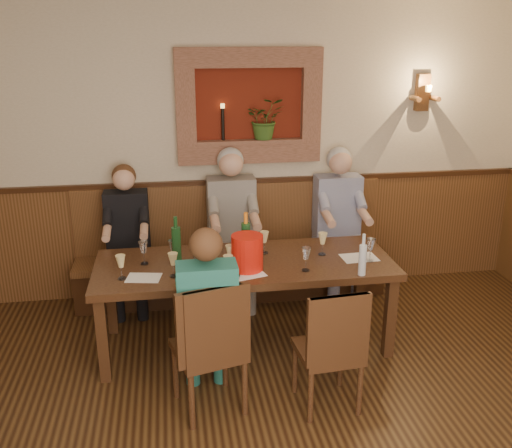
{
  "coord_description": "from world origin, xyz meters",
  "views": [
    {
      "loc": [
        -0.57,
        -2.37,
        2.54
      ],
      "look_at": [
        0.1,
        1.9,
        1.05
      ],
      "focal_mm": 40.0,
      "sensor_mm": 36.0,
      "label": 1
    }
  ],
  "objects_px": {
    "dining_table": "(245,270)",
    "water_bottle": "(363,259)",
    "person_bench_mid": "(233,240)",
    "person_bench_left": "(129,252)",
    "wine_bottle_green_a": "(246,240)",
    "bench": "(232,265)",
    "chair_near_right": "(328,371)",
    "person_bench_right": "(338,236)",
    "spittoon_bucket": "(247,253)",
    "person_chair_front": "(208,334)",
    "chair_near_left": "(210,371)",
    "wine_bottle_green_b": "(177,245)"
  },
  "relations": [
    {
      "from": "chair_near_left",
      "to": "person_chair_front",
      "type": "distance_m",
      "value": 0.27
    },
    {
      "from": "bench",
      "to": "wine_bottle_green_b",
      "type": "relative_size",
      "value": 7.6
    },
    {
      "from": "person_bench_mid",
      "to": "wine_bottle_green_a",
      "type": "bearing_deg",
      "value": -88.72
    },
    {
      "from": "dining_table",
      "to": "bench",
      "type": "relative_size",
      "value": 0.8
    },
    {
      "from": "bench",
      "to": "wine_bottle_green_b",
      "type": "xyz_separation_m",
      "value": [
        -0.54,
        -0.89,
        0.58
      ]
    },
    {
      "from": "wine_bottle_green_a",
      "to": "person_bench_left",
      "type": "bearing_deg",
      "value": 141.33
    },
    {
      "from": "wine_bottle_green_a",
      "to": "wine_bottle_green_b",
      "type": "bearing_deg",
      "value": 179.52
    },
    {
      "from": "wine_bottle_green_a",
      "to": "spittoon_bucket",
      "type": "bearing_deg",
      "value": -95.08
    },
    {
      "from": "water_bottle",
      "to": "person_chair_front",
      "type": "bearing_deg",
      "value": -162.41
    },
    {
      "from": "water_bottle",
      "to": "chair_near_right",
      "type": "bearing_deg",
      "value": -127.02
    },
    {
      "from": "person_chair_front",
      "to": "water_bottle",
      "type": "xyz_separation_m",
      "value": [
        1.21,
        0.39,
        0.32
      ]
    },
    {
      "from": "person_bench_mid",
      "to": "chair_near_right",
      "type": "bearing_deg",
      "value": -75.37
    },
    {
      "from": "person_bench_mid",
      "to": "water_bottle",
      "type": "height_order",
      "value": "person_bench_mid"
    },
    {
      "from": "dining_table",
      "to": "chair_near_left",
      "type": "relative_size",
      "value": 2.4
    },
    {
      "from": "dining_table",
      "to": "person_bench_right",
      "type": "bearing_deg",
      "value": 38.7
    },
    {
      "from": "person_bench_mid",
      "to": "wine_bottle_green_b",
      "type": "xyz_separation_m",
      "value": [
        -0.54,
        -0.79,
        0.29
      ]
    },
    {
      "from": "bench",
      "to": "dining_table",
      "type": "bearing_deg",
      "value": -90.0
    },
    {
      "from": "wine_bottle_green_a",
      "to": "chair_near_right",
      "type": "bearing_deg",
      "value": -65.41
    },
    {
      "from": "person_bench_right",
      "to": "spittoon_bucket",
      "type": "distance_m",
      "value": 1.47
    },
    {
      "from": "person_bench_right",
      "to": "wine_bottle_green_b",
      "type": "height_order",
      "value": "person_bench_right"
    },
    {
      "from": "wine_bottle_green_a",
      "to": "wine_bottle_green_b",
      "type": "relative_size",
      "value": 1.02
    },
    {
      "from": "dining_table",
      "to": "water_bottle",
      "type": "relative_size",
      "value": 7.25
    },
    {
      "from": "person_chair_front",
      "to": "wine_bottle_green_b",
      "type": "bearing_deg",
      "value": 101.97
    },
    {
      "from": "bench",
      "to": "chair_near_right",
      "type": "xyz_separation_m",
      "value": [
        0.46,
        -1.86,
        -0.06
      ]
    },
    {
      "from": "dining_table",
      "to": "water_bottle",
      "type": "xyz_separation_m",
      "value": [
        0.85,
        -0.39,
        0.21
      ]
    },
    {
      "from": "dining_table",
      "to": "person_chair_front",
      "type": "height_order",
      "value": "person_chair_front"
    },
    {
      "from": "person_bench_mid",
      "to": "bench",
      "type": "bearing_deg",
      "value": 89.12
    },
    {
      "from": "person_bench_mid",
      "to": "person_bench_right",
      "type": "height_order",
      "value": "person_bench_mid"
    },
    {
      "from": "person_bench_mid",
      "to": "person_bench_left",
      "type": "bearing_deg",
      "value": 179.77
    },
    {
      "from": "person_bench_left",
      "to": "spittoon_bucket",
      "type": "xyz_separation_m",
      "value": [
        0.98,
        -1.0,
        0.32
      ]
    },
    {
      "from": "person_chair_front",
      "to": "spittoon_bucket",
      "type": "distance_m",
      "value": 0.79
    },
    {
      "from": "chair_near_right",
      "to": "person_bench_left",
      "type": "xyz_separation_m",
      "value": [
        -1.43,
        1.76,
        0.3
      ]
    },
    {
      "from": "dining_table",
      "to": "chair_near_right",
      "type": "xyz_separation_m",
      "value": [
        0.46,
        -0.92,
        -0.4
      ]
    },
    {
      "from": "dining_table",
      "to": "person_bench_left",
      "type": "xyz_separation_m",
      "value": [
        -0.98,
        0.84,
        -0.11
      ]
    },
    {
      "from": "person_chair_front",
      "to": "spittoon_bucket",
      "type": "relative_size",
      "value": 4.84
    },
    {
      "from": "chair_near_right",
      "to": "chair_near_left",
      "type": "bearing_deg",
      "value": 168.59
    },
    {
      "from": "person_bench_left",
      "to": "person_bench_right",
      "type": "height_order",
      "value": "person_bench_right"
    },
    {
      "from": "person_chair_front",
      "to": "wine_bottle_green_a",
      "type": "height_order",
      "value": "person_chair_front"
    },
    {
      "from": "bench",
      "to": "person_chair_front",
      "type": "distance_m",
      "value": 1.78
    },
    {
      "from": "chair_near_left",
      "to": "person_bench_right",
      "type": "height_order",
      "value": "person_bench_right"
    },
    {
      "from": "person_bench_right",
      "to": "water_bottle",
      "type": "relative_size",
      "value": 4.45
    },
    {
      "from": "dining_table",
      "to": "person_chair_front",
      "type": "xyz_separation_m",
      "value": [
        -0.36,
        -0.78,
        -0.12
      ]
    },
    {
      "from": "chair_near_left",
      "to": "water_bottle",
      "type": "bearing_deg",
      "value": 4.54
    },
    {
      "from": "spittoon_bucket",
      "to": "bench",
      "type": "bearing_deg",
      "value": 89.91
    },
    {
      "from": "chair_near_right",
      "to": "person_bench_left",
      "type": "relative_size",
      "value": 0.68
    },
    {
      "from": "chair_near_left",
      "to": "dining_table",
      "type": "bearing_deg",
      "value": 51.48
    },
    {
      "from": "person_bench_mid",
      "to": "person_chair_front",
      "type": "distance_m",
      "value": 1.66
    },
    {
      "from": "wine_bottle_green_b",
      "to": "dining_table",
      "type": "bearing_deg",
      "value": -5.13
    },
    {
      "from": "chair_near_right",
      "to": "wine_bottle_green_b",
      "type": "relative_size",
      "value": 2.36
    },
    {
      "from": "wine_bottle_green_a",
      "to": "person_bench_mid",
      "type": "bearing_deg",
      "value": 91.28
    }
  ]
}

